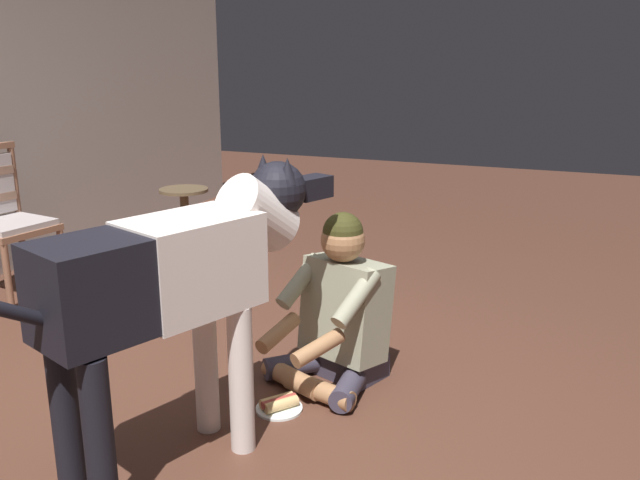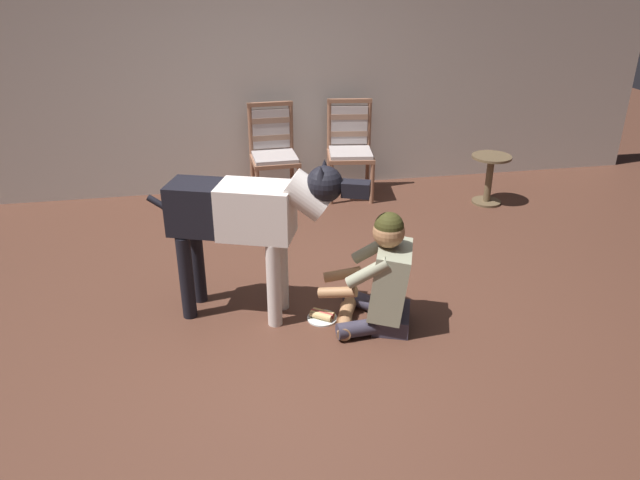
{
  "view_description": "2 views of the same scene",
  "coord_description": "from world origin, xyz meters",
  "px_view_note": "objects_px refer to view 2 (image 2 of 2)",
  "views": [
    {
      "loc": [
        -2.26,
        -1.13,
        1.55
      ],
      "look_at": [
        0.14,
        -0.14,
        0.83
      ],
      "focal_mm": 37.79,
      "sensor_mm": 36.0,
      "label": 1
    },
    {
      "loc": [
        -0.5,
        -3.5,
        2.34
      ],
      "look_at": [
        0.19,
        0.23,
        0.54
      ],
      "focal_mm": 34.25,
      "sensor_mm": 36.0,
      "label": 2
    }
  ],
  "objects_px": {
    "dining_chair_left_of_pair": "(273,148)",
    "hot_dog_on_plate": "(322,316)",
    "person_sitting_on_floor": "(382,281)",
    "round_side_table": "(489,175)",
    "dining_chair_right_of_pair": "(350,144)",
    "large_dog": "(249,216)"
  },
  "relations": [
    {
      "from": "dining_chair_left_of_pair",
      "to": "person_sitting_on_floor",
      "type": "relative_size",
      "value": 1.17
    },
    {
      "from": "person_sitting_on_floor",
      "to": "hot_dog_on_plate",
      "type": "height_order",
      "value": "person_sitting_on_floor"
    },
    {
      "from": "dining_chair_right_of_pair",
      "to": "round_side_table",
      "type": "distance_m",
      "value": 1.45
    },
    {
      "from": "dining_chair_left_of_pair",
      "to": "hot_dog_on_plate",
      "type": "xyz_separation_m",
      "value": [
        0.06,
        -2.38,
        -0.52
      ]
    },
    {
      "from": "dining_chair_left_of_pair",
      "to": "large_dog",
      "type": "height_order",
      "value": "large_dog"
    },
    {
      "from": "dining_chair_left_of_pair",
      "to": "large_dog",
      "type": "xyz_separation_m",
      "value": [
        -0.41,
        -2.21,
        0.21
      ]
    },
    {
      "from": "dining_chair_right_of_pair",
      "to": "hot_dog_on_plate",
      "type": "distance_m",
      "value": 2.54
    },
    {
      "from": "dining_chair_right_of_pair",
      "to": "round_side_table",
      "type": "bearing_deg",
      "value": -21.85
    },
    {
      "from": "dining_chair_left_of_pair",
      "to": "round_side_table",
      "type": "bearing_deg",
      "value": -14.09
    },
    {
      "from": "dining_chair_right_of_pair",
      "to": "large_dog",
      "type": "bearing_deg",
      "value": -118.64
    },
    {
      "from": "dining_chair_right_of_pair",
      "to": "person_sitting_on_floor",
      "type": "distance_m",
      "value": 2.55
    },
    {
      "from": "dining_chair_left_of_pair",
      "to": "person_sitting_on_floor",
      "type": "height_order",
      "value": "dining_chair_left_of_pair"
    },
    {
      "from": "round_side_table",
      "to": "large_dog",
      "type": "bearing_deg",
      "value": -146.5
    },
    {
      "from": "dining_chair_right_of_pair",
      "to": "hot_dog_on_plate",
      "type": "bearing_deg",
      "value": -107.28
    },
    {
      "from": "large_dog",
      "to": "round_side_table",
      "type": "relative_size",
      "value": 2.86
    },
    {
      "from": "large_dog",
      "to": "round_side_table",
      "type": "height_order",
      "value": "large_dog"
    },
    {
      "from": "dining_chair_left_of_pair",
      "to": "person_sitting_on_floor",
      "type": "xyz_separation_m",
      "value": [
        0.44,
        -2.52,
        -0.2
      ]
    },
    {
      "from": "person_sitting_on_floor",
      "to": "large_dog",
      "type": "distance_m",
      "value": 0.99
    },
    {
      "from": "person_sitting_on_floor",
      "to": "hot_dog_on_plate",
      "type": "distance_m",
      "value": 0.52
    },
    {
      "from": "large_dog",
      "to": "hot_dog_on_plate",
      "type": "distance_m",
      "value": 0.88
    },
    {
      "from": "person_sitting_on_floor",
      "to": "round_side_table",
      "type": "bearing_deg",
      "value": 49.67
    },
    {
      "from": "dining_chair_right_of_pair",
      "to": "hot_dog_on_plate",
      "type": "xyz_separation_m",
      "value": [
        -0.74,
        -2.38,
        -0.52
      ]
    }
  ]
}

